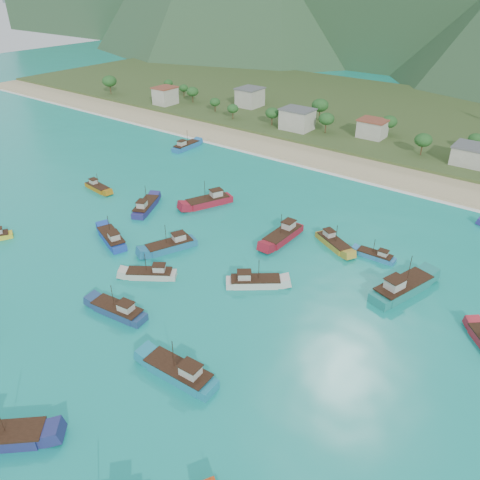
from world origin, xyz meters
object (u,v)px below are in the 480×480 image
Objects in this scene: boat_14 at (98,188)px; boat_24 at (112,239)px; boat_11 at (375,256)px; boat_28 at (333,243)px; boat_10 at (186,146)px; boat_17 at (146,207)px; boat_18 at (209,202)px; boat_1 at (151,274)px; boat_23 at (402,288)px; boat_20 at (254,282)px; boat_8 at (118,311)px; boat_27 at (180,373)px; boat_21 at (283,236)px; boat_22 at (171,246)px.

boat_24 is at bearing 64.39° from boat_14.
boat_28 reaches higher than boat_11.
boat_10 is at bearing 48.93° from boat_24.
boat_11 is 0.71× the size of boat_17.
boat_18 is (10.62, 11.58, 0.12)m from boat_17.
boat_1 is 47.45m from boat_23.
boat_23 is (23.09, 14.42, 0.37)m from boat_20.
boat_27 is at bearing -110.21° from boat_8.
boat_14 is at bearing -51.96° from boat_28.
boat_8 is 45.54m from boat_18.
boat_21 is at bearing 9.72° from boat_27.
boat_17 is at bearing -60.59° from boat_10.
boat_22 is 1.01× the size of boat_24.
boat_24 is at bearing 118.66° from boat_11.
boat_21 reaches higher than boat_27.
boat_17 reaches higher than boat_14.
boat_17 reaches higher than boat_20.
boat_23 reaches higher than boat_27.
boat_20 is 25.79m from boat_27.
boat_22 is at bearing 13.67° from boat_8.
boat_20 reaches higher than boat_1.
boat_28 reaches higher than boat_14.
boat_8 is 25.95m from boat_24.
boat_20 is 27.23m from boat_23.
boat_24 is (25.37, -16.02, 0.21)m from boat_14.
boat_1 is at bearing -53.34° from boat_10.
boat_11 is 0.71× the size of boat_24.
boat_10 is 74.05m from boat_28.
boat_28 is at bearing -33.79° from boat_24.
boat_17 is 1.13× the size of boat_28.
boat_10 is at bearing 69.41° from boat_11.
boat_18 is 1.09× the size of boat_22.
boat_20 is at bearing 14.98° from boat_28.
boat_20 is (29.67, -21.54, -0.18)m from boat_18.
boat_10 is 1.08× the size of boat_28.
boat_27 reaches higher than boat_14.
boat_21 is (12.50, 27.96, 0.24)m from boat_1.
boat_27 is (18.52, -4.20, 0.14)m from boat_8.
boat_28 is at bearing -30.92° from boat_8.
boat_11 is 9.35m from boat_28.
boat_18 is at bearing -170.22° from boat_23.
boat_23 is (82.97, 3.88, 0.52)m from boat_14.
boat_8 is 0.91× the size of boat_27.
boat_20 is (13.81, 21.15, -0.02)m from boat_8.
boat_18 is (-15.86, 42.69, 0.17)m from boat_8.
boat_21 is (-5.17, 18.10, 0.16)m from boat_20.
boat_23 is 1.28× the size of boat_24.
boat_23 is (45.07, 14.41, 0.30)m from boat_22.
boat_11 is at bearing 106.24° from boat_14.
boat_14 reaches higher than boat_11.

